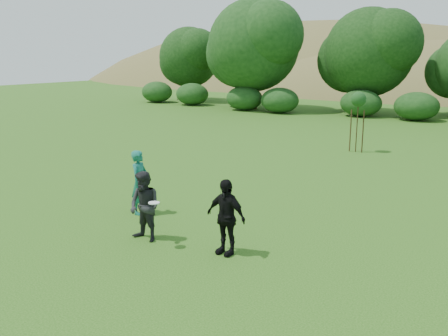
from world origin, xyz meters
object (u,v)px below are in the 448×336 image
(sapling, at_px, (358,101))
(player_black, at_px, (226,217))
(player_grey, at_px, (145,207))
(player_teal, at_px, (140,182))

(sapling, bearing_deg, player_black, -83.16)
(player_grey, distance_m, sapling, 14.25)
(player_grey, relative_size, player_black, 0.98)
(player_teal, height_order, player_grey, player_teal)
(player_teal, bearing_deg, player_black, -120.91)
(player_teal, bearing_deg, player_grey, -147.88)
(player_black, height_order, sapling, sapling)
(player_teal, xyz_separation_m, player_grey, (1.60, -1.55, -0.06))
(player_grey, bearing_deg, player_teal, 139.25)
(player_black, bearing_deg, sapling, 100.69)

